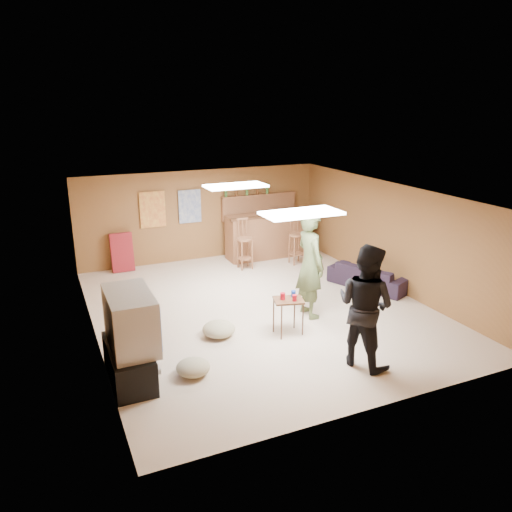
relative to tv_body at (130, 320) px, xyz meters
name	(u,v)px	position (x,y,z in m)	size (l,w,h in m)	color
ground	(260,309)	(2.65, 1.50, -0.90)	(7.00, 7.00, 0.00)	#C9B19A
ceiling	(261,195)	(2.65, 1.50, 1.30)	(6.00, 7.00, 0.02)	silver
wall_back	(202,215)	(2.65, 5.00, 0.20)	(6.00, 0.02, 2.20)	brown
wall_front	(378,331)	(2.65, -2.00, 0.20)	(6.00, 0.02, 2.20)	brown
wall_left	(90,276)	(-0.35, 1.50, 0.20)	(0.02, 7.00, 2.20)	brown
wall_right	(392,236)	(5.65, 1.50, 0.20)	(0.02, 7.00, 2.20)	brown
tv_stand	(129,363)	(-0.07, 0.00, -0.65)	(0.55, 1.30, 0.50)	black
dvd_box	(145,366)	(0.15, 0.00, -0.75)	(0.35, 0.50, 0.08)	#B2B2B7
tv_body	(130,320)	(0.00, 0.00, 0.00)	(0.60, 1.10, 0.80)	#B2B2B7
tv_screen	(153,316)	(0.31, 0.00, 0.00)	(0.02, 0.95, 0.65)	navy
bar_counter	(266,236)	(4.15, 4.45, -0.35)	(2.00, 0.60, 1.10)	brown
bar_lip	(271,216)	(4.15, 4.20, 0.20)	(2.10, 0.12, 0.05)	#432615
bar_shelf	(259,195)	(4.15, 4.90, 0.60)	(2.00, 0.18, 0.05)	brown
bar_backing	(259,207)	(4.15, 4.92, 0.30)	(2.00, 0.14, 0.60)	brown
poster_left	(153,210)	(1.45, 4.96, 0.45)	(0.60, 0.03, 0.85)	#BF3F26
poster_right	(190,206)	(2.35, 4.96, 0.45)	(0.55, 0.03, 0.80)	#334C99
folding_chair_stack	(122,252)	(0.65, 4.80, -0.45)	(0.50, 0.14, 0.90)	maroon
ceiling_panel_front	(302,213)	(2.65, 0.00, 1.27)	(1.20, 0.60, 0.04)	white
ceiling_panel_back	(236,186)	(2.65, 2.70, 1.27)	(1.20, 0.60, 0.04)	white
person_olive	(310,264)	(3.36, 0.90, 0.08)	(0.72, 0.47, 1.96)	#505D36
person_black	(365,306)	(3.21, -0.97, 0.03)	(0.91, 0.71, 1.87)	black
sofa	(369,276)	(5.24, 1.64, -0.65)	(1.70, 0.66, 0.50)	black
tray_table	(288,317)	(2.65, 0.36, -0.59)	(0.48, 0.39, 0.63)	#432615
cup_red_near	(283,296)	(2.56, 0.40, -0.22)	(0.08, 0.08, 0.12)	#A90B18
cup_red_far	(295,298)	(2.71, 0.26, -0.22)	(0.08, 0.08, 0.10)	#A90B18
cup_blue	(293,294)	(2.78, 0.43, -0.22)	(0.08, 0.08, 0.11)	#16379A
bar_stool_left	(245,246)	(3.31, 3.82, -0.35)	(0.35, 0.35, 1.10)	brown
bar_stool_right	(297,242)	(4.59, 3.66, -0.35)	(0.35, 0.35, 1.10)	brown
cushion_near_tv	(219,329)	(1.55, 0.76, -0.78)	(0.55, 0.55, 0.25)	#9B906D
cushion_mid	(218,329)	(1.55, 0.81, -0.80)	(0.44, 0.44, 0.20)	#9B906D
cushion_far	(193,367)	(0.79, -0.25, -0.79)	(0.50, 0.50, 0.22)	#9B906D
bottle_row	(247,190)	(3.81, 4.88, 0.75)	(1.20, 0.08, 0.26)	#3F7233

